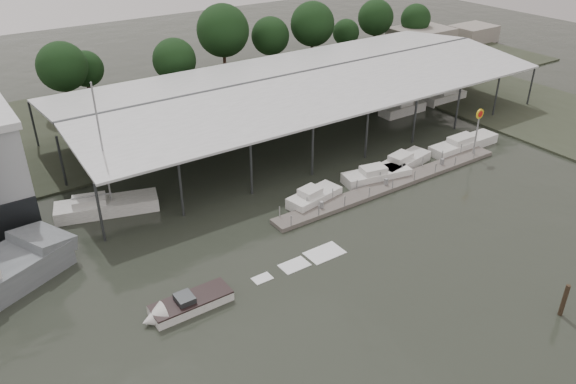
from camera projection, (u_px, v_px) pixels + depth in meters
ground at (339, 293)px, 41.37m from camera, size 200.00×200.00×0.00m
land_strip_far at (132, 118)px, 71.67m from camera, size 140.00×30.00×0.30m
land_strip_east at (567, 121)px, 70.79m from camera, size 20.00×60.00×0.30m
covered_boat_shed at (305, 77)px, 67.04m from camera, size 58.24×24.00×6.96m
floating_dock at (393, 184)px, 55.91m from camera, size 28.00×2.00×1.40m
shell_fuel_sign at (478, 123)px, 60.04m from camera, size 1.10×0.18×5.55m
distant_commercial_buildings at (438, 38)px, 101.95m from camera, size 22.00×8.00×4.00m
white_sailboat at (105, 206)px, 51.13m from camera, size 9.43×5.09×12.48m
speedboat_underway at (184, 306)px, 39.46m from camera, size 17.51×2.50×2.00m
moored_cruiser_0 at (314, 197)px, 52.70m from camera, size 5.81×3.15×1.70m
moored_cruiser_1 at (376, 175)px, 56.66m from camera, size 7.38×3.55×1.70m
moored_cruiser_2 at (403, 162)px, 59.27m from camera, size 7.43×3.49×1.70m
moored_cruiser_3 at (463, 144)px, 63.44m from camera, size 9.30×2.24×1.70m
horizon_tree_line at (259, 35)px, 84.47m from camera, size 66.71×11.38×11.48m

